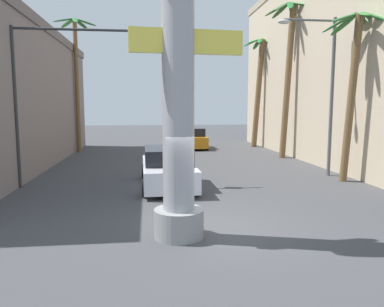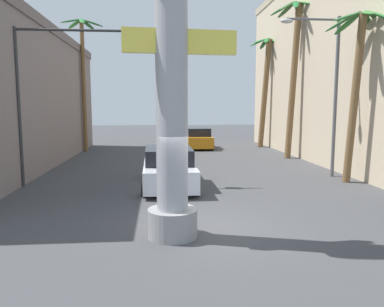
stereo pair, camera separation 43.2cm
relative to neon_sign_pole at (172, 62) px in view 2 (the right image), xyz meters
The scene contains 11 objects.
ground_plane 11.41m from the neon_sign_pole, 85.13° to the left, with size 90.49×90.49×0.00m, color #424244.
building_right 18.33m from the neon_sign_pole, 50.86° to the left, with size 6.48×21.29×11.64m.
neon_sign_pole is the anchor object (origin of this frame).
street_lamp 10.30m from the neon_sign_pole, 45.95° to the left, with size 2.71×0.28×7.12m.
traffic_light_mast 7.56m from the neon_sign_pole, 122.73° to the left, with size 5.66×0.32×6.23m.
car_lead 6.91m from the neon_sign_pole, 89.54° to the left, with size 2.16×4.90×1.56m.
car_far 20.17m from the neon_sign_pole, 82.31° to the left, with size 2.00×4.45×1.56m.
palm_tree_far_left 19.36m from the neon_sign_pole, 106.92° to the left, with size 2.86×2.88×9.26m.
palm_tree_far_right 21.36m from the neon_sign_pole, 68.29° to the left, with size 2.73×2.68×8.47m.
palm_tree_mid_right 15.72m from the neon_sign_pole, 59.99° to the left, with size 2.99×2.96×9.48m.
palm_tree_near_right 9.75m from the neon_sign_pole, 37.38° to the left, with size 2.98×2.94×7.06m.
Camera 2 is at (-1.20, -9.49, 3.20)m, focal length 35.00 mm.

